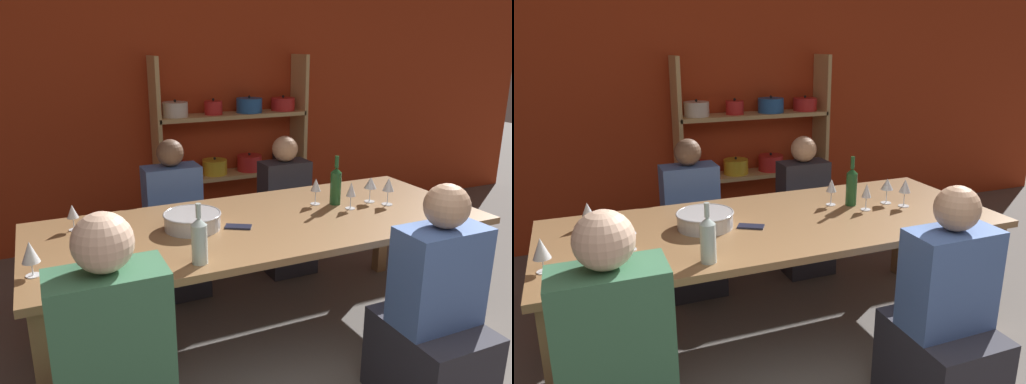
{
  "view_description": "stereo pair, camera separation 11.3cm",
  "coord_description": "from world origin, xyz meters",
  "views": [
    {
      "loc": [
        -1.07,
        -0.66,
        1.77
      ],
      "look_at": [
        0.11,
        1.96,
        0.91
      ],
      "focal_mm": 35.0,
      "sensor_mm": 36.0,
      "label": 1
    },
    {
      "loc": [
        -0.96,
        -0.7,
        1.77
      ],
      "look_at": [
        0.11,
        1.96,
        0.91
      ],
      "focal_mm": 35.0,
      "sensor_mm": 36.0,
      "label": 2
    }
  ],
  "objects": [
    {
      "name": "person_far_a",
      "position": [
        -0.22,
        2.69,
        0.41
      ],
      "size": [
        0.4,
        0.5,
        1.13
      ],
      "rotation": [
        0.0,
        0.0,
        3.14
      ],
      "color": "#2D2D38",
      "rests_on": "ground_plane"
    },
    {
      "name": "wine_glass_white_b",
      "position": [
        0.71,
        1.83,
        0.88
      ],
      "size": [
        0.06,
        0.06,
        0.17
      ],
      "color": "white",
      "rests_on": "dining_table"
    },
    {
      "name": "wine_glass_red_c",
      "position": [
        -0.74,
        1.74,
        0.88
      ],
      "size": [
        0.07,
        0.07,
        0.16
      ],
      "color": "white",
      "rests_on": "dining_table"
    },
    {
      "name": "mixing_bowl",
      "position": [
        -0.31,
        1.91,
        0.81
      ],
      "size": [
        0.33,
        0.33,
        0.09
      ],
      "color": "#B7BABC",
      "rests_on": "dining_table"
    },
    {
      "name": "wall_back_red",
      "position": [
        0.0,
        3.83,
        1.35
      ],
      "size": [
        8.8,
        0.06,
        2.7
      ],
      "color": "#B23819",
      "rests_on": "ground_plane"
    },
    {
      "name": "wine_glass_empty_a",
      "position": [
        -0.92,
        2.15,
        0.87
      ],
      "size": [
        0.06,
        0.06,
        0.15
      ],
      "color": "white",
      "rests_on": "dining_table"
    },
    {
      "name": "wine_glass_white_a",
      "position": [
        0.56,
        2.0,
        0.89
      ],
      "size": [
        0.07,
        0.07,
        0.17
      ],
      "color": "white",
      "rests_on": "dining_table"
    },
    {
      "name": "dining_table",
      "position": [
        0.11,
        1.86,
        0.69
      ],
      "size": [
        2.67,
        1.07,
        0.76
      ],
      "color": "olive",
      "rests_on": "ground_plane"
    },
    {
      "name": "person_far_b",
      "position": [
        0.69,
        2.7,
        0.4
      ],
      "size": [
        0.38,
        0.48,
        1.09
      ],
      "rotation": [
        0.0,
        0.0,
        3.14
      ],
      "color": "#2D2D38",
      "rests_on": "ground_plane"
    },
    {
      "name": "person_near_b",
      "position": [
        0.61,
        0.95,
        0.42
      ],
      "size": [
        0.42,
        0.53,
        1.17
      ],
      "color": "#2D2D38",
      "rests_on": "ground_plane"
    },
    {
      "name": "shelf_unit",
      "position": [
        0.61,
        3.63,
        0.73
      ],
      "size": [
        1.45,
        0.3,
        1.67
      ],
      "color": "tan",
      "rests_on": "ground_plane"
    },
    {
      "name": "wine_glass_red_b",
      "position": [
        0.91,
        1.9,
        0.89
      ],
      "size": [
        0.08,
        0.08,
        0.17
      ],
      "color": "white",
      "rests_on": "dining_table"
    },
    {
      "name": "wine_bottle_dark",
      "position": [
        0.67,
        1.95,
        0.89
      ],
      "size": [
        0.07,
        0.07,
        0.32
      ],
      "color": "#1E4C23",
      "rests_on": "dining_table"
    },
    {
      "name": "wine_glass_red_a",
      "position": [
        -1.14,
        1.62,
        0.87
      ],
      "size": [
        0.08,
        0.08,
        0.17
      ],
      "color": "white",
      "rests_on": "dining_table"
    },
    {
      "name": "cell_phone",
      "position": [
        -0.06,
        1.81,
        0.77
      ],
      "size": [
        0.16,
        0.14,
        0.01
      ],
      "color": "#1E2338",
      "rests_on": "dining_table"
    },
    {
      "name": "wine_glass_white_c",
      "position": [
        0.98,
        1.81,
        0.89
      ],
      "size": [
        0.07,
        0.07,
        0.18
      ],
      "color": "white",
      "rests_on": "dining_table"
    },
    {
      "name": "wine_bottle_green",
      "position": [
        -0.41,
        1.45,
        0.88
      ],
      "size": [
        0.08,
        0.08,
        0.3
      ],
      "color": "#B2C6C1",
      "rests_on": "dining_table"
    }
  ]
}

